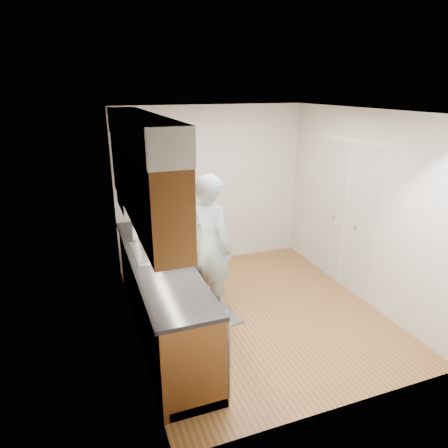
{
  "coord_description": "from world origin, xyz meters",
  "views": [
    {
      "loc": [
        -1.95,
        -4.08,
        2.76
      ],
      "look_at": [
        -0.34,
        0.25,
        1.16
      ],
      "focal_mm": 32.0,
      "sensor_mm": 36.0,
      "label": 1
    }
  ],
  "objects_px": {
    "soap_bottle_a": "(136,231)",
    "soap_bottle_c": "(151,224)",
    "person": "(211,237)",
    "soda_can": "(156,231)",
    "dish_rack": "(176,260)",
    "soap_bottle_b": "(157,228)"
  },
  "relations": [
    {
      "from": "soda_can",
      "to": "dish_rack",
      "type": "xyz_separation_m",
      "value": [
        0.04,
        -0.88,
        -0.04
      ]
    },
    {
      "from": "soap_bottle_a",
      "to": "soda_can",
      "type": "xyz_separation_m",
      "value": [
        0.27,
        0.06,
        -0.06
      ]
    },
    {
      "from": "person",
      "to": "soap_bottle_b",
      "type": "relative_size",
      "value": 10.06
    },
    {
      "from": "soap_bottle_b",
      "to": "soap_bottle_c",
      "type": "height_order",
      "value": "soap_bottle_b"
    },
    {
      "from": "soap_bottle_c",
      "to": "soda_can",
      "type": "bearing_deg",
      "value": -79.52
    },
    {
      "from": "person",
      "to": "dish_rack",
      "type": "xyz_separation_m",
      "value": [
        -0.52,
        -0.38,
        -0.06
      ]
    },
    {
      "from": "soap_bottle_c",
      "to": "soda_can",
      "type": "relative_size",
      "value": 1.46
    },
    {
      "from": "dish_rack",
      "to": "person",
      "type": "bearing_deg",
      "value": 32.33
    },
    {
      "from": "soap_bottle_b",
      "to": "soap_bottle_c",
      "type": "relative_size",
      "value": 1.06
    },
    {
      "from": "soap_bottle_b",
      "to": "dish_rack",
      "type": "bearing_deg",
      "value": -88.43
    },
    {
      "from": "soap_bottle_a",
      "to": "soda_can",
      "type": "relative_size",
      "value": 1.89
    },
    {
      "from": "soap_bottle_c",
      "to": "person",
      "type": "bearing_deg",
      "value": -49.6
    },
    {
      "from": "person",
      "to": "soda_can",
      "type": "relative_size",
      "value": 15.63
    },
    {
      "from": "soap_bottle_c",
      "to": "dish_rack",
      "type": "xyz_separation_m",
      "value": [
        0.07,
        -1.08,
        -0.07
      ]
    },
    {
      "from": "soap_bottle_a",
      "to": "soap_bottle_c",
      "type": "bearing_deg",
      "value": 47.92
    },
    {
      "from": "dish_rack",
      "to": "soap_bottle_c",
      "type": "bearing_deg",
      "value": 90.53
    },
    {
      "from": "soap_bottle_a",
      "to": "dish_rack",
      "type": "xyz_separation_m",
      "value": [
        0.31,
        -0.82,
        -0.1
      ]
    },
    {
      "from": "person",
      "to": "soda_can",
      "type": "bearing_deg",
      "value": 23.46
    },
    {
      "from": "soap_bottle_b",
      "to": "soap_bottle_a",
      "type": "bearing_deg",
      "value": -165.93
    },
    {
      "from": "soap_bottle_a",
      "to": "soap_bottle_c",
      "type": "distance_m",
      "value": 0.35
    },
    {
      "from": "soap_bottle_a",
      "to": "soap_bottle_b",
      "type": "bearing_deg",
      "value": 14.07
    },
    {
      "from": "person",
      "to": "soap_bottle_c",
      "type": "height_order",
      "value": "person"
    }
  ]
}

